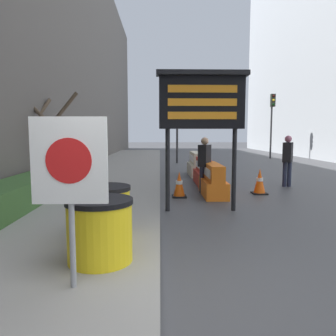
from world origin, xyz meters
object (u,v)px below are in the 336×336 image
at_px(pedestrian_passerby, 205,160).
at_px(traffic_cone_mid, 260,182).
at_px(traffic_light_far_side, 272,112).
at_px(message_board, 202,104).
at_px(jersey_barrier_cream, 196,165).
at_px(jersey_barrier_red_striped, 204,173).
at_px(traffic_light_near_curb, 177,106).
at_px(traffic_cone_near, 222,177).
at_px(traffic_cone_far, 179,185).
at_px(warning_sign, 70,170).
at_px(jersey_barrier_orange_near, 213,182).
at_px(pedestrian_worker, 288,157).
at_px(barrel_drum_middle, 104,211).
at_px(barrel_drum_foreground, 100,230).

bearing_deg(pedestrian_passerby, traffic_cone_mid, -68.60).
bearing_deg(traffic_light_far_side, message_board, -113.96).
height_order(message_board, jersey_barrier_cream, message_board).
height_order(jersey_barrier_red_striped, traffic_light_near_curb, traffic_light_near_curb).
height_order(jersey_barrier_cream, traffic_cone_near, jersey_barrier_cream).
height_order(traffic_cone_mid, traffic_cone_far, traffic_cone_mid).
bearing_deg(warning_sign, jersey_barrier_cream, 76.87).
distance_m(message_board, jersey_barrier_cream, 6.52).
height_order(jersey_barrier_red_striped, pedestrian_passerby, pedestrian_passerby).
height_order(jersey_barrier_orange_near, pedestrian_worker, pedestrian_worker).
xyz_separation_m(barrel_drum_middle, pedestrian_worker, (4.95, 5.47, 0.44)).
height_order(barrel_drum_middle, jersey_barrier_cream, jersey_barrier_cream).
bearing_deg(traffic_light_near_curb, message_board, -90.47).
bearing_deg(jersey_barrier_cream, traffic_cone_far, -101.59).
xyz_separation_m(jersey_barrier_cream, traffic_cone_far, (-0.95, -4.62, -0.08)).
bearing_deg(traffic_cone_near, traffic_light_near_curb, 97.41).
relative_size(jersey_barrier_cream, traffic_light_far_side, 0.45).
xyz_separation_m(jersey_barrier_orange_near, pedestrian_passerby, (-0.19, 0.42, 0.56)).
bearing_deg(message_board, pedestrian_worker, 45.51).
distance_m(traffic_cone_near, traffic_light_far_side, 13.09).
xyz_separation_m(jersey_barrier_orange_near, traffic_light_near_curb, (-0.47, 9.88, 2.88)).
height_order(jersey_barrier_red_striped, pedestrian_worker, pedestrian_worker).
distance_m(traffic_cone_near, traffic_light_near_curb, 8.72).
height_order(warning_sign, message_board, message_board).
bearing_deg(traffic_light_near_curb, pedestrian_passerby, -88.30).
height_order(jersey_barrier_orange_near, traffic_cone_near, jersey_barrier_orange_near).
relative_size(traffic_cone_mid, pedestrian_worker, 0.44).
xyz_separation_m(message_board, traffic_cone_near, (1.15, 3.52, -2.08)).
relative_size(message_board, jersey_barrier_cream, 1.54).
distance_m(pedestrian_worker, pedestrian_passerby, 3.02).
distance_m(traffic_cone_near, traffic_cone_far, 2.47).
xyz_separation_m(message_board, traffic_light_near_curb, (0.09, 11.64, 0.92)).
xyz_separation_m(message_board, traffic_cone_far, (-0.38, 1.59, -2.01)).
relative_size(barrel_drum_middle, traffic_cone_mid, 1.14).
bearing_deg(jersey_barrier_red_striped, message_board, -98.51).
distance_m(traffic_cone_far, pedestrian_worker, 4.00).
xyz_separation_m(warning_sign, traffic_light_far_side, (8.48, 18.93, 1.78)).
height_order(traffic_light_near_curb, pedestrian_worker, traffic_light_near_curb).
xyz_separation_m(jersey_barrier_red_striped, traffic_cone_far, (-0.95, -2.18, -0.04)).
height_order(barrel_drum_foreground, barrel_drum_middle, same).
bearing_deg(jersey_barrier_orange_near, pedestrian_worker, 29.43).
relative_size(barrel_drum_middle, pedestrian_worker, 0.50).
bearing_deg(pedestrian_passerby, warning_sign, -170.97).
relative_size(traffic_cone_far, traffic_light_near_curb, 0.15).
xyz_separation_m(traffic_cone_near, traffic_cone_far, (-1.53, -1.94, 0.07)).
height_order(jersey_barrier_red_striped, traffic_cone_far, jersey_barrier_red_striped).
bearing_deg(message_board, jersey_barrier_cream, 84.81).
distance_m(barrel_drum_middle, traffic_light_near_curb, 14.25).
height_order(jersey_barrier_orange_near, jersey_barrier_red_striped, jersey_barrier_orange_near).
xyz_separation_m(barrel_drum_middle, pedestrian_passerby, (2.13, 4.40, 0.41)).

